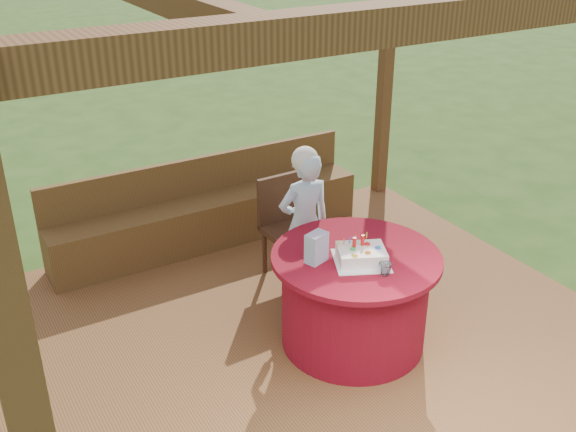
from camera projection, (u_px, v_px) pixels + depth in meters
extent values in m
plane|color=#294918|center=(305.00, 345.00, 5.16)|extent=(60.00, 60.00, 0.00)
cube|color=brown|center=(305.00, 339.00, 5.13)|extent=(4.50, 4.00, 0.12)
cube|color=brown|center=(385.00, 74.00, 6.96)|extent=(0.12, 0.12, 2.60)
cube|color=brown|center=(210.00, 220.00, 6.33)|extent=(3.00, 0.42, 0.45)
cube|color=brown|center=(200.00, 175.00, 6.29)|extent=(3.00, 0.06, 0.35)
cylinder|color=maroon|center=(354.00, 301.00, 4.87)|extent=(1.04, 1.04, 0.69)
cylinder|color=maroon|center=(356.00, 257.00, 4.71)|extent=(1.20, 1.20, 0.04)
cube|color=#3E2313|center=(292.00, 232.00, 5.68)|extent=(0.44, 0.44, 0.05)
cylinder|color=#3E2313|center=(285.00, 268.00, 5.56)|extent=(0.04, 0.04, 0.42)
cylinder|color=#3E2313|center=(319.00, 257.00, 5.73)|extent=(0.04, 0.04, 0.42)
cylinder|color=#3E2313|center=(265.00, 251.00, 5.82)|extent=(0.04, 0.04, 0.42)
cylinder|color=#3E2313|center=(297.00, 241.00, 5.99)|extent=(0.04, 0.04, 0.42)
cube|color=#3E2313|center=(280.00, 200.00, 5.73)|extent=(0.43, 0.05, 0.45)
imported|color=#9DC9E9|center=(304.00, 224.00, 5.39)|extent=(0.47, 0.33, 1.22)
sphere|color=white|center=(305.00, 160.00, 5.15)|extent=(0.21, 0.21, 0.21)
cube|color=white|center=(361.00, 261.00, 4.62)|extent=(0.49, 0.49, 0.01)
cube|color=white|center=(361.00, 255.00, 4.60)|extent=(0.40, 0.37, 0.09)
cylinder|color=red|center=(354.00, 243.00, 4.57)|extent=(0.03, 0.03, 0.07)
cylinder|color=red|center=(363.00, 240.00, 4.61)|extent=(0.03, 0.03, 0.07)
sphere|color=yellow|center=(355.00, 254.00, 4.48)|extent=(0.04, 0.04, 0.04)
sphere|color=orange|center=(368.00, 251.00, 4.52)|extent=(0.04, 0.04, 0.04)
sphere|color=blue|center=(378.00, 247.00, 4.58)|extent=(0.04, 0.04, 0.04)
sphere|color=green|center=(353.00, 248.00, 4.56)|extent=(0.04, 0.04, 0.04)
sphere|color=red|center=(367.00, 243.00, 4.63)|extent=(0.04, 0.04, 0.04)
cube|color=#C781B4|center=(316.00, 248.00, 4.57)|extent=(0.17, 0.14, 0.21)
imported|color=white|center=(385.00, 269.00, 4.44)|extent=(0.09, 0.09, 0.08)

